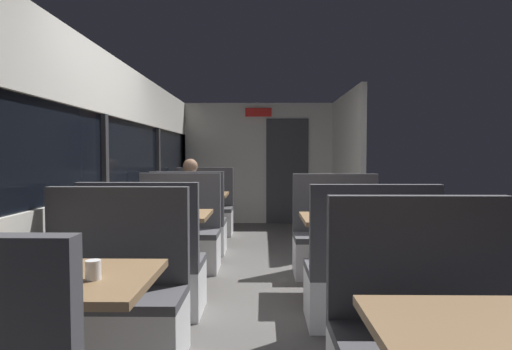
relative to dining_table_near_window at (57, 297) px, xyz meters
name	(u,v)px	position (x,y,z in m)	size (l,w,h in m)	color
ground_plane	(255,293)	(0.89, 2.09, -0.65)	(3.30, 9.20, 0.02)	#514F4C
carriage_window_panel_left	(103,176)	(-0.56, 2.09, 0.47)	(0.09, 8.48, 2.30)	beige
carriage_end_bulkhead	(261,164)	(0.95, 6.28, 0.50)	(2.90, 0.11, 2.30)	beige
carriage_aisle_panel_right	(346,165)	(2.34, 5.09, 0.51)	(0.08, 2.40, 2.30)	beige
dining_table_near_window	(57,297)	(0.00, 0.00, 0.00)	(0.90, 0.70, 0.74)	#9E9EA3
bench_near_window_facing_entry	(111,309)	(0.00, 0.70, -0.31)	(0.95, 0.50, 1.10)	silver
dining_table_mid_window	(164,224)	(0.00, 2.19, 0.00)	(0.90, 0.70, 0.74)	#9E9EA3
bench_mid_window_facing_end	(144,275)	(0.00, 1.49, -0.31)	(0.95, 0.50, 1.10)	silver
bench_mid_window_facing_entry	(178,241)	(0.00, 2.89, -0.31)	(0.95, 0.50, 1.10)	silver
dining_table_far_window	(197,200)	(0.00, 4.39, 0.00)	(0.90, 0.70, 0.74)	#9E9EA3
bench_far_window_facing_end	(189,229)	(0.00, 3.69, -0.31)	(0.95, 0.50, 1.10)	silver
bench_far_window_facing_entry	(204,214)	(0.00, 5.08, -0.31)	(0.95, 0.50, 1.10)	silver
dining_table_rear_aisle	(351,227)	(1.79, 1.99, 0.00)	(0.90, 0.70, 0.74)	#9E9EA3
bench_rear_aisle_facing_end	(369,283)	(1.79, 1.29, -0.31)	(0.95, 0.50, 1.10)	silver
bench_rear_aisle_facing_entry	(337,245)	(1.79, 2.69, -0.31)	(0.95, 0.50, 1.10)	silver
seated_passenger	(190,213)	(0.00, 3.76, -0.10)	(0.47, 0.55, 1.26)	#26262D
coffee_cup_primary	(93,270)	(0.19, -0.05, 0.15)	(0.07, 0.07, 0.09)	white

